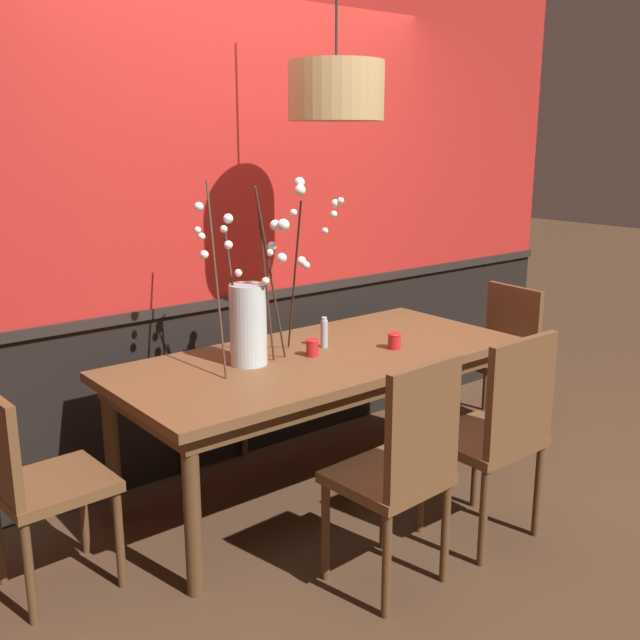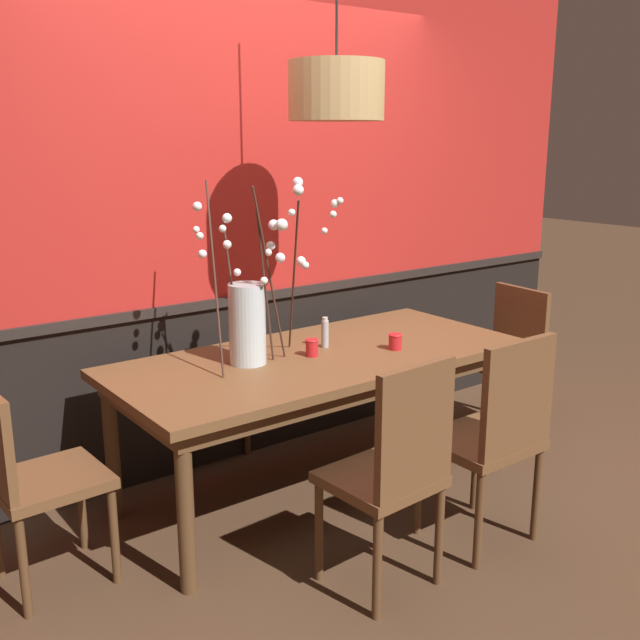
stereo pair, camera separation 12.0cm
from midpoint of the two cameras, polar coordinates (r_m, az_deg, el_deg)
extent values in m
plane|color=#4C3321|center=(3.94, -0.90, -13.02)|extent=(24.00, 24.00, 0.00)
cube|color=black|center=(4.29, -6.64, -4.30)|extent=(5.15, 0.12, 0.90)
cube|color=black|center=(4.16, -6.75, 1.82)|extent=(5.15, 0.14, 0.05)
cube|color=#B2231E|center=(4.07, -7.25, 15.94)|extent=(5.15, 0.12, 2.07)
cube|color=brown|center=(3.67, -0.94, -2.97)|extent=(2.08, 0.94, 0.04)
cube|color=brown|center=(3.69, -0.94, -3.90)|extent=(1.97, 0.83, 0.08)
cylinder|color=brown|center=(3.04, -11.00, -14.61)|extent=(0.07, 0.07, 0.70)
cylinder|color=brown|center=(4.18, 12.77, -6.54)|extent=(0.07, 0.07, 0.70)
cylinder|color=brown|center=(3.66, -16.71, -9.80)|extent=(0.07, 0.07, 0.70)
cylinder|color=brown|center=(4.65, 5.45, -4.10)|extent=(0.07, 0.07, 0.70)
cube|color=brown|center=(4.71, 12.27, -2.89)|extent=(0.47, 0.48, 0.04)
cube|color=brown|center=(4.79, 14.06, 0.13)|extent=(0.07, 0.42, 0.41)
cylinder|color=brown|center=(4.53, 12.23, -6.71)|extent=(0.04, 0.04, 0.42)
cylinder|color=brown|center=(4.78, 8.88, -5.42)|extent=(0.04, 0.04, 0.42)
cylinder|color=brown|center=(4.80, 15.37, -5.71)|extent=(0.04, 0.04, 0.42)
cylinder|color=brown|center=(5.04, 12.04, -4.55)|extent=(0.04, 0.04, 0.42)
cube|color=brown|center=(4.25, -10.42, -4.50)|extent=(0.46, 0.45, 0.04)
cube|color=brown|center=(4.34, -11.89, -0.65)|extent=(0.43, 0.05, 0.47)
cylinder|color=brown|center=(4.27, -6.72, -7.67)|extent=(0.04, 0.04, 0.44)
cylinder|color=brown|center=(4.09, -11.31, -8.89)|extent=(0.04, 0.04, 0.44)
cylinder|color=brown|center=(4.57, -9.37, -6.28)|extent=(0.04, 0.04, 0.44)
cylinder|color=brown|center=(4.40, -13.74, -7.33)|extent=(0.04, 0.04, 0.44)
cube|color=brown|center=(3.19, -20.97, -11.83)|extent=(0.44, 0.42, 0.04)
cylinder|color=brown|center=(3.50, -18.82, -13.60)|extent=(0.04, 0.04, 0.43)
cylinder|color=brown|center=(3.22, -16.34, -15.97)|extent=(0.04, 0.04, 0.43)
cylinder|color=brown|center=(3.11, -22.66, -17.65)|extent=(0.04, 0.04, 0.43)
cube|color=brown|center=(3.42, 11.43, -9.04)|extent=(0.45, 0.42, 0.04)
cube|color=brown|center=(3.21, 14.27, -5.62)|extent=(0.43, 0.04, 0.49)
cylinder|color=brown|center=(3.49, 6.81, -12.73)|extent=(0.04, 0.04, 0.45)
cylinder|color=brown|center=(3.76, 11.04, -10.90)|extent=(0.04, 0.04, 0.45)
cylinder|color=brown|center=(3.28, 11.46, -14.78)|extent=(0.04, 0.04, 0.45)
cylinder|color=brown|center=(3.56, 15.57, -12.62)|extent=(0.04, 0.04, 0.45)
cube|color=brown|center=(3.02, 4.02, -12.10)|extent=(0.43, 0.42, 0.04)
cube|color=brown|center=(2.80, 6.78, -8.28)|extent=(0.39, 0.06, 0.50)
cylinder|color=brown|center=(3.14, -0.71, -16.02)|extent=(0.04, 0.04, 0.44)
cylinder|color=brown|center=(3.35, 3.94, -13.96)|extent=(0.04, 0.04, 0.44)
cylinder|color=brown|center=(2.93, 3.94, -18.45)|extent=(0.04, 0.04, 0.44)
cylinder|color=brown|center=(3.16, 8.55, -15.99)|extent=(0.04, 0.04, 0.44)
cylinder|color=silver|center=(3.47, -6.56, -0.36)|extent=(0.18, 0.18, 0.38)
cylinder|color=silver|center=(3.51, -6.50, -2.67)|extent=(0.15, 0.15, 0.08)
cylinder|color=#472D23|center=(3.43, -7.69, 1.99)|extent=(0.04, 0.10, 0.68)
sphere|color=white|center=(3.35, -8.49, 6.98)|extent=(0.03, 0.03, 0.03)
sphere|color=white|center=(3.40, -7.36, 2.13)|extent=(0.04, 0.04, 0.04)
sphere|color=white|center=(3.36, -8.15, 7.78)|extent=(0.04, 0.04, 0.04)
sphere|color=white|center=(3.39, -7.36, 3.64)|extent=(0.03, 0.03, 0.03)
sphere|color=white|center=(3.35, -8.13, 5.77)|extent=(0.04, 0.04, 0.04)
cylinder|color=#472D23|center=(3.39, -4.80, 3.32)|extent=(0.26, 0.15, 0.84)
sphere|color=white|center=(3.29, -2.66, 10.59)|extent=(0.05, 0.05, 0.05)
sphere|color=white|center=(3.27, -2.62, 10.00)|extent=(0.05, 0.05, 0.05)
sphere|color=white|center=(3.31, -3.90, 7.34)|extent=(0.06, 0.06, 0.06)
sphere|color=white|center=(3.34, -4.01, 4.81)|extent=(0.05, 0.05, 0.05)
sphere|color=white|center=(3.31, -3.13, 8.30)|extent=(0.03, 0.03, 0.03)
cylinder|color=#472D23|center=(3.34, -9.06, 3.17)|extent=(0.09, 0.26, 0.85)
sphere|color=white|center=(3.28, -10.42, 8.61)|extent=(0.04, 0.04, 0.04)
sphere|color=white|center=(3.28, -10.00, 5.00)|extent=(0.04, 0.04, 0.04)
sphere|color=white|center=(3.28, -10.20, 6.38)|extent=(0.03, 0.03, 0.03)
sphere|color=white|center=(3.31, -10.49, 6.85)|extent=(0.03, 0.03, 0.03)
cylinder|color=#472D23|center=(3.47, -3.00, 3.13)|extent=(0.23, 0.41, 0.79)
sphere|color=white|center=(3.45, -0.62, 6.92)|extent=(0.03, 0.03, 0.03)
sphere|color=white|center=(3.44, 0.18, 9.01)|extent=(0.04, 0.04, 0.04)
sphere|color=white|center=(3.49, -2.47, 4.58)|extent=(0.04, 0.04, 0.04)
sphere|color=white|center=(3.43, 0.06, 8.19)|extent=(0.03, 0.03, 0.03)
sphere|color=white|center=(3.43, -2.08, 4.24)|extent=(0.04, 0.04, 0.04)
sphere|color=white|center=(3.43, 0.59, 9.22)|extent=(0.03, 0.03, 0.03)
cylinder|color=#472D23|center=(3.40, -5.18, 2.53)|extent=(0.15, 0.11, 0.74)
sphere|color=white|center=(3.34, -4.95, 5.21)|extent=(0.03, 0.03, 0.03)
sphere|color=white|center=(3.36, -5.26, 3.02)|extent=(0.04, 0.04, 0.04)
sphere|color=white|center=(3.31, -4.25, 7.31)|extent=(0.03, 0.03, 0.03)
sphere|color=white|center=(3.33, -4.54, 7.33)|extent=(0.05, 0.05, 0.05)
sphere|color=white|center=(3.38, -4.77, 5.72)|extent=(0.04, 0.04, 0.04)
cylinder|color=red|center=(3.75, 4.86, -1.63)|extent=(0.07, 0.07, 0.08)
torus|color=red|center=(3.74, 4.87, -1.10)|extent=(0.07, 0.07, 0.01)
cylinder|color=silver|center=(3.75, 4.86, -1.81)|extent=(0.05, 0.05, 0.04)
cylinder|color=red|center=(3.61, -1.56, -2.16)|extent=(0.06, 0.06, 0.09)
torus|color=red|center=(3.60, -1.57, -1.57)|extent=(0.07, 0.07, 0.01)
cylinder|color=silver|center=(3.62, -1.56, -2.36)|extent=(0.04, 0.04, 0.04)
cylinder|color=#ADADB2|center=(3.76, -0.59, -1.09)|extent=(0.04, 0.04, 0.14)
cylinder|color=beige|center=(3.74, -0.59, 0.08)|extent=(0.03, 0.03, 0.02)
cylinder|color=tan|center=(3.55, 0.23, 17.31)|extent=(0.45, 0.45, 0.27)
sphere|color=#F9EAB7|center=(3.55, 0.23, 16.67)|extent=(0.14, 0.14, 0.14)
camera|label=1|loc=(0.06, -90.95, -0.24)|focal=41.35mm
camera|label=2|loc=(0.06, 89.05, 0.24)|focal=41.35mm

